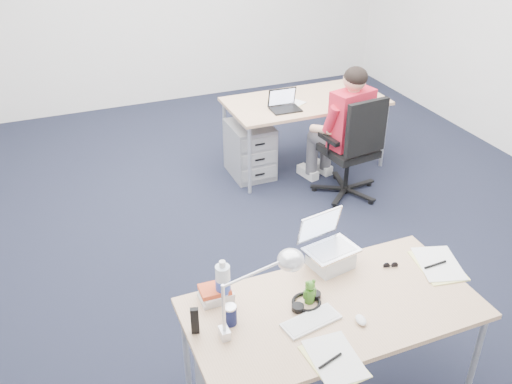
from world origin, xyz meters
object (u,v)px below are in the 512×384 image
office_chair (349,168)px  sunglasses (391,265)px  computer_mouse (361,320)px  wireless_keyboard (311,321)px  drawer_pedestal_far (250,150)px  desk_near (333,313)px  desk_lamp (250,296)px  book_stack (216,293)px  can_koozie (230,315)px  cordless_phone (195,321)px  dark_laptop (286,100)px  silver_laptop (332,244)px  seated_person (340,129)px  headphones (306,301)px  far_cup (356,86)px  desk_far (305,104)px  water_bottle (223,281)px  bear_figurine (310,291)px

office_chair → sunglasses: office_chair is taller
computer_mouse → wireless_keyboard: bearing=165.4°
drawer_pedestal_far → computer_mouse: computer_mouse is taller
desk_near → desk_lamp: bearing=179.3°
book_stack → can_koozie: bearing=-87.6°
can_koozie → book_stack: (-0.01, 0.21, -0.02)m
wireless_keyboard → cordless_phone: cordless_phone is taller
dark_laptop → sunglasses: bearing=-98.7°
desk_lamp → dark_laptop: bearing=41.0°
silver_laptop → seated_person: bearing=48.6°
desk_lamp → computer_mouse: bearing=-37.4°
seated_person → can_koozie: (-1.89, -2.17, 0.16)m
headphones → office_chair: bearing=30.4°
dark_laptop → far_cup: dark_laptop is taller
drawer_pedestal_far → desk_lamp: (-1.13, -2.83, 0.68)m
office_chair → drawer_pedestal_far: size_ratio=1.87×
desk_far → water_bottle: size_ratio=6.06×
drawer_pedestal_far → seated_person: bearing=-40.0°
seated_person → water_bottle: size_ratio=4.75×
far_cup → silver_laptop: bearing=-123.8°
silver_laptop → desk_lamp: (-0.64, -0.32, 0.07)m
seated_person → headphones: 2.63m
drawer_pedestal_far → can_koozie: size_ratio=4.75×
drawer_pedestal_far → desk_lamp: bearing=-111.8°
desk_near → silver_laptop: silver_laptop is taller
desk_near → water_bottle: water_bottle is taller
water_bottle → cordless_phone: size_ratio=1.68×
headphones → book_stack: 0.50m
far_cup → sunglasses: bearing=-117.0°
office_chair → book_stack: 2.67m
water_bottle → wireless_keyboard: bearing=-42.8°
water_bottle → desk_lamp: bearing=-80.0°
wireless_keyboard → can_koozie: 0.43m
wireless_keyboard → can_koozie: can_koozie is taller
desk_far → cordless_phone: size_ratio=10.18×
water_bottle → bear_figurine: bearing=-24.0°
wireless_keyboard → seated_person: bearing=47.5°
office_chair → bear_figurine: size_ratio=6.95×
office_chair → sunglasses: size_ratio=11.19×
drawer_pedestal_far → dark_laptop: 0.66m
computer_mouse → water_bottle: (-0.61, 0.44, 0.12)m
book_stack → far_cup: far_cup is taller
drawer_pedestal_far → water_bottle: 2.88m
silver_laptop → cordless_phone: 0.94m
far_cup → book_stack: bearing=-133.5°
silver_laptop → headphones: 0.40m
seated_person → cordless_phone: (-2.08, -2.16, 0.18)m
office_chair → far_cup: 1.03m
can_koozie → dark_laptop: (1.50, 2.55, 0.05)m
can_koozie → far_cup: size_ratio=1.02×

